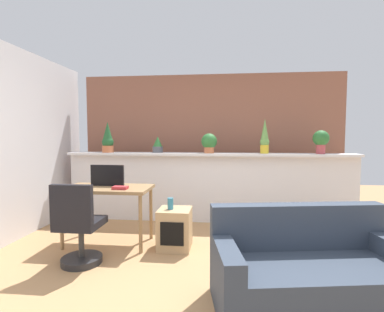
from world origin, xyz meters
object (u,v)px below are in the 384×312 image
Objects in this scene: book_on_desk at (120,188)px; side_cube_shelf at (175,229)px; vase_on_shelf at (170,204)px; potted_plant_2 at (209,142)px; potted_plant_1 at (158,145)px; couch at (309,273)px; desk at (108,193)px; tv_monitor at (107,175)px; potted_plant_0 at (108,139)px; potted_plant_4 at (321,140)px; potted_plant_3 at (265,138)px; office_chair at (79,230)px.

side_cube_shelf is at bearing 6.46° from book_on_desk.
potted_plant_2 is at bearing 70.41° from vase_on_shelf.
potted_plant_1 is 1.38m from book_on_desk.
couch is (1.36, -1.09, -0.29)m from vase_on_shelf.
desk is at bearing 147.35° from book_on_desk.
desk is (-0.40, -1.14, -0.59)m from potted_plant_1.
tv_monitor is at bearing 150.71° from couch.
tv_monitor is at bearing -68.36° from potted_plant_0.
potted_plant_0 is 1.40× the size of potted_plant_4.
tv_monitor is 2.46× the size of book_on_desk.
book_on_desk is (-0.67, -0.08, 0.52)m from side_cube_shelf.
potted_plant_3 is at bearing 42.32° from vase_on_shelf.
potted_plant_1 is at bearing 178.73° from potted_plant_4.
potted_plant_3 is 0.84m from potted_plant_4.
potted_plant_1 reaches higher than tv_monitor.
tv_monitor reaches higher than side_cube_shelf.
potted_plant_4 is 3.05m from book_on_desk.
couch is (0.95, -2.26, -1.02)m from potted_plant_2.
couch is (2.62, -2.25, -1.07)m from potted_plant_0.
potted_plant_0 is 0.30× the size of couch.
potted_plant_4 is 2.60m from couch.
office_chair is at bearing -78.14° from potted_plant_0.
potted_plant_4 is at bearing -0.81° from potted_plant_3.
potted_plant_2 is 2.36m from office_chair.
potted_plant_2 is at bearing 41.09° from desk.
tv_monitor is (-1.28, -1.01, -0.41)m from potted_plant_2.
tv_monitor is 0.89× the size of side_cube_shelf.
couch is at bearing -38.82° from vase_on_shelf.
book_on_desk reaches higher than vase_on_shelf.
vase_on_shelf is (0.87, -0.16, -0.32)m from tv_monitor.
tv_monitor is (0.39, -0.99, -0.47)m from potted_plant_0.
desk is 6.09× the size of book_on_desk.
potted_plant_0 reaches higher than office_chair.
potted_plant_1 is 0.54× the size of side_cube_shelf.
potted_plant_0 is 0.84m from potted_plant_1.
potted_plant_0 is 0.46× the size of desk.
side_cube_shelf is at bearing 31.83° from office_chair.
side_cube_shelf is 2.77× the size of book_on_desk.
couch is (2.19, -1.17, -0.38)m from desk.
tv_monitor is 3.13× the size of vase_on_shelf.
potted_plant_4 reaches higher than office_chair.
desk is at bearing 83.94° from office_chair.
vase_on_shelf is 0.08× the size of couch.
desk is at bearing 175.96° from side_cube_shelf.
potted_plant_1 is 0.85× the size of potted_plant_2.
potted_plant_4 is at bearing -1.27° from potted_plant_1.
potted_plant_2 is 2.22× the size of vase_on_shelf.
potted_plant_3 reaches higher than office_chair.
potted_plant_3 reaches higher than potted_plant_2.
potted_plant_3 is 1.22× the size of tv_monitor.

